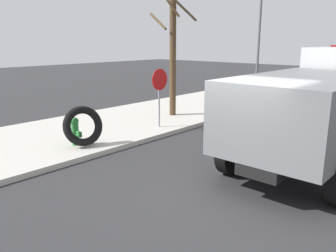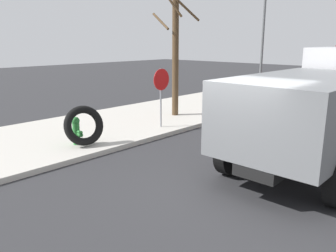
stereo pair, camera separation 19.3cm
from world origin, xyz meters
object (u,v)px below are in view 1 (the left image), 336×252
Objects in this scene: street_light_pole at (258,46)px; bare_tree at (173,38)px; fire_hydrant at (75,130)px; stop_sign at (159,87)px; loose_tire at (83,126)px; dump_truck_gray at (324,102)px.

bare_tree is at bearing 165.06° from street_light_pole.
bare_tree is (5.18, 0.68, 2.71)m from fire_hydrant.
stop_sign reaches higher than fire_hydrant.
loose_tire is 0.21× the size of street_light_pole.
loose_tire is 6.77m from dump_truck_gray.
bare_tree reaches higher than loose_tire.
loose_tire is at bearing -69.05° from fire_hydrant.
bare_tree is (1.87, 1.03, 1.70)m from stop_sign.
stop_sign reaches higher than loose_tire.
fire_hydrant is at bearing 110.95° from loose_tire.
bare_tree is (1.21, 6.44, 1.70)m from dump_truck_gray.
bare_tree is at bearing 79.39° from dump_truck_gray.
street_light_pole is at bearing -1.94° from loose_tire.
loose_tire is 3.32m from stop_sign.
street_light_pole is (4.81, -1.28, -0.36)m from bare_tree.
fire_hydrant is 0.71× the size of loose_tire.
dump_truck_gray is at bearing -54.83° from loose_tire.
bare_tree reaches higher than street_light_pole.
fire_hydrant is 0.13× the size of bare_tree.
dump_truck_gray is at bearing -83.01° from stop_sign.
stop_sign is (3.31, -0.35, 1.00)m from fire_hydrant.
bare_tree is at bearing 10.58° from loose_tire.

